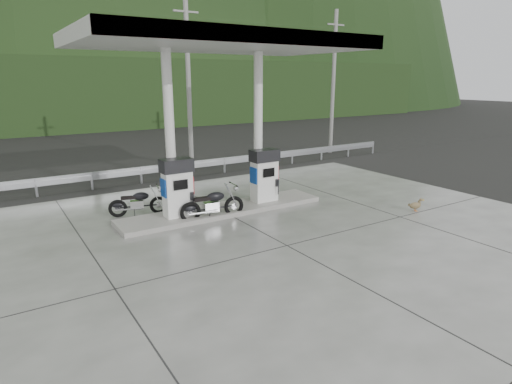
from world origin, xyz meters
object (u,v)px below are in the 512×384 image
motorcycle_left (138,203)px  duck (415,206)px  motorcycle_right (213,205)px  gas_pump_left (177,188)px  gas_pump_right (264,175)px

motorcycle_left → duck: motorcycle_left is taller
motorcycle_right → duck: motorcycle_right is taller
gas_pump_left → gas_pump_right: bearing=0.0°
gas_pump_left → motorcycle_right: bearing=-25.0°
gas_pump_right → duck: 5.15m
gas_pump_left → gas_pump_right: (3.20, 0.00, 0.00)m
gas_pump_right → motorcycle_left: size_ratio=1.04×
gas_pump_left → motorcycle_left: size_ratio=1.04×
gas_pump_left → duck: 7.83m
gas_pump_left → duck: (7.02, -3.34, -0.87)m
gas_pump_left → motorcycle_left: bearing=126.7°
motorcycle_left → motorcycle_right: bearing=-26.7°
gas_pump_left → gas_pump_right: 3.20m
gas_pump_left → motorcycle_right: gas_pump_left is taller
gas_pump_left → motorcycle_right: (0.96, -0.45, -0.58)m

